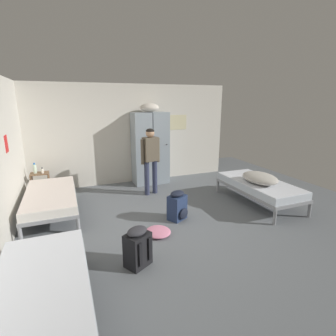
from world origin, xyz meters
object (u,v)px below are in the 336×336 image
Objects in this scene: locker_bank at (150,147)px; water_bottle at (35,169)px; bedding_heap at (260,178)px; clothes_pile_pink at (158,232)px; person_traveler at (150,155)px; bed_left_front at (41,291)px; backpack_black at (137,247)px; shelf_unit at (41,183)px; bed_left_rear at (51,197)px; bed_right at (259,186)px; backpack_navy at (178,206)px; lotion_bottle at (42,171)px.

locker_bank reaches higher than water_bottle.
clothes_pile_pink is (-2.37, -0.39, -0.55)m from bedding_heap.
locker_bank reaches higher than person_traveler.
bed_left_front is 3.45× the size of backpack_black.
shelf_unit is 1.04× the size of backpack_black.
locker_bank is 2.77m from bed_left_rear.
bed_right is (4.07, -0.96, 0.00)m from bed_left_rear.
backpack_navy is at bearing 37.10° from bed_left_front.
bed_right is 8.04× the size of water_bottle.
bedding_heap reaches higher than bed_right.
lotion_bottle reaches higher than clothes_pile_pink.
person_traveler is at bearing -16.78° from shelf_unit.
backpack_black reaches higher than bed_left_front.
shelf_unit is 0.29m from lotion_bottle.
lotion_bottle is at bearing -29.74° from shelf_unit.
bed_left_front is at bearing -142.90° from backpack_navy.
locker_bank is 1.09× the size of bed_right.
clothes_pile_pink is (-2.44, -0.47, -0.34)m from bed_right.
person_traveler is 2.79× the size of backpack_black.
backpack_navy is at bearing -41.59° from water_bottle.
bed_left_rear is 3.45× the size of backpack_black.
shelf_unit is at bearing 102.26° from bed_left_rear.
bed_left_front is 3.45× the size of backpack_navy.
backpack_navy is at bearing 179.84° from bedding_heap.
water_bottle reaches higher than bedding_heap.
shelf_unit is at bearing 152.76° from bedding_heap.
backpack_navy is (-1.85, 0.01, -0.33)m from bedding_heap.
backpack_black is at bearing -112.12° from person_traveler.
water_bottle is (-0.08, 0.02, 0.33)m from shelf_unit.
backpack_black is at bearing -67.39° from shelf_unit.
person_traveler is 1.61m from backpack_navy.
locker_bank reaches higher than backpack_black.
locker_bank is 2.94m from clothes_pile_pink.
person_traveler reaches higher than bed_right.
locker_bank is 2.85m from bed_right.
shelf_unit is 3.25m from backpack_navy.
locker_bank is 2.42m from backpack_navy.
bed_right is at bearing -13.25° from bed_left_rear.
person_traveler is 6.49× the size of water_bottle.
bedding_heap is at bearing 9.29° from clothes_pile_pink.
person_traveler reaches higher than backpack_black.
bed_left_front is 1.24m from backpack_black.
backpack_black reaches higher than bed_right.
shelf_unit is 4.32× the size of lotion_bottle.
backpack_black reaches higher than clothes_pile_pink.
bed_left_rear is at bearing -80.79° from lotion_bottle.
locker_bank is 1.09× the size of bed_left_front.
bed_right is 2.29× the size of bedding_heap.
bedding_heap reaches higher than bed_left_rear.
shelf_unit is 0.34m from water_bottle.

